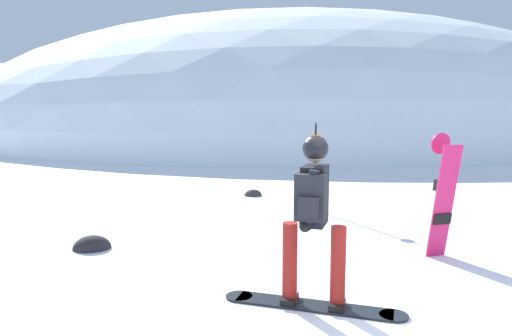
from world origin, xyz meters
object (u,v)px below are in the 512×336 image
at_px(rock_small, 92,248).
at_px(rock_dark, 253,196).
at_px(piste_marker_near, 315,160).
at_px(spare_snowboard, 443,196).
at_px(snowboarder_main, 314,218).

bearing_deg(rock_small, rock_dark, 43.34).
distance_m(piste_marker_near, rock_small, 4.25).
relative_size(spare_snowboard, rock_small, 3.14).
bearing_deg(snowboarder_main, spare_snowboard, 23.43).
height_order(piste_marker_near, rock_small, piste_marker_near).
height_order(spare_snowboard, rock_dark, spare_snowboard).
relative_size(piste_marker_near, rock_small, 3.22).
height_order(snowboarder_main, spare_snowboard, snowboarder_main).
distance_m(snowboarder_main, rock_small, 3.60).
bearing_deg(spare_snowboard, piste_marker_near, 98.30).
distance_m(snowboarder_main, rock_dark, 5.99).
bearing_deg(spare_snowboard, rock_small, 157.98).
xyz_separation_m(spare_snowboard, piste_marker_near, (-0.45, 3.05, 0.13)).
relative_size(snowboarder_main, rock_dark, 4.42).
xyz_separation_m(snowboarder_main, rock_small, (-2.15, 2.74, -0.92)).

